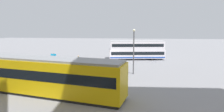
% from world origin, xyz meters
% --- Properties ---
extents(ground_plane, '(160.00, 160.00, 0.00)m').
position_xyz_m(ground_plane, '(0.00, 0.00, 0.00)').
color(ground_plane, gray).
extents(double_decker_bus, '(11.25, 4.16, 3.83)m').
position_xyz_m(double_decker_bus, '(-4.20, -3.81, 1.95)').
color(double_decker_bus, silver).
rests_on(double_decker_bus, ground).
extents(tram_yellow, '(14.96, 5.49, 3.56)m').
position_xyz_m(tram_yellow, '(4.24, 17.30, 1.85)').
color(tram_yellow, '#E5B70C').
rests_on(tram_yellow, ground).
extents(pedestrian_near_railing, '(0.44, 0.44, 1.77)m').
position_xyz_m(pedestrian_near_railing, '(5.56, 3.90, 1.03)').
color(pedestrian_near_railing, black).
rests_on(pedestrian_near_railing, ground).
extents(pedestrian_crossing, '(0.40, 0.40, 1.71)m').
position_xyz_m(pedestrian_crossing, '(-1.72, 7.44, 0.98)').
color(pedestrian_crossing, '#4C3F2D').
rests_on(pedestrian_crossing, ground).
extents(pedestrian_railing, '(7.99, 0.15, 1.08)m').
position_xyz_m(pedestrian_railing, '(3.94, 5.58, 0.74)').
color(pedestrian_railing, gray).
rests_on(pedestrian_railing, ground).
extents(info_sign, '(0.96, 0.17, 2.35)m').
position_xyz_m(info_sign, '(9.08, 5.67, 1.60)').
color(info_sign, slate).
rests_on(info_sign, ground).
extents(street_lamp, '(0.36, 0.36, 6.19)m').
position_xyz_m(street_lamp, '(-3.64, 8.32, 3.66)').
color(street_lamp, '#4C4C51').
rests_on(street_lamp, ground).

